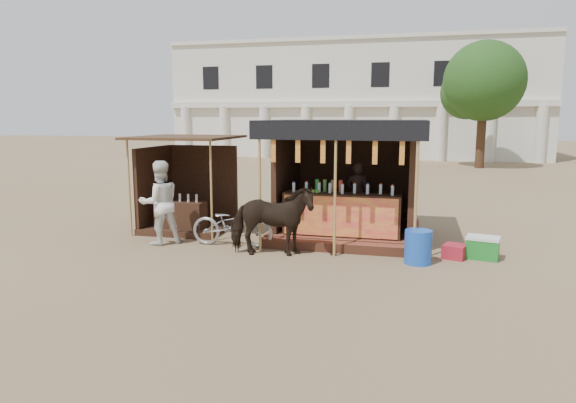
% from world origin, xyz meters
% --- Properties ---
extents(ground, '(120.00, 120.00, 0.00)m').
position_xyz_m(ground, '(0.00, 0.00, 0.00)').
color(ground, '#846B4C').
rests_on(ground, ground).
extents(main_stall, '(3.60, 3.61, 2.78)m').
position_xyz_m(main_stall, '(1.01, 3.36, 1.02)').
color(main_stall, brown).
rests_on(main_stall, ground).
extents(secondary_stall, '(2.40, 2.40, 2.38)m').
position_xyz_m(secondary_stall, '(-3.17, 3.24, 0.85)').
color(secondary_stall, '#3C2215').
rests_on(secondary_stall, ground).
extents(cow, '(1.87, 1.10, 1.48)m').
position_xyz_m(cow, '(-0.27, 1.26, 0.74)').
color(cow, black).
rests_on(cow, ground).
extents(motorbike, '(1.88, 0.67, 0.99)m').
position_xyz_m(motorbike, '(-1.33, 1.83, 0.49)').
color(motorbike, '#9A99A1').
rests_on(motorbike, ground).
extents(bystander, '(1.16, 1.15, 1.89)m').
position_xyz_m(bystander, '(-2.98, 1.63, 0.95)').
color(bystander, white).
rests_on(bystander, ground).
extents(blue_barrel, '(0.62, 0.62, 0.67)m').
position_xyz_m(blue_barrel, '(2.68, 1.42, 0.33)').
color(blue_barrel, blue).
rests_on(blue_barrel, ground).
extents(red_crate, '(0.54, 0.55, 0.28)m').
position_xyz_m(red_crate, '(3.41, 2.00, 0.14)').
color(red_crate, maroon).
rests_on(red_crate, ground).
extents(cooler, '(0.72, 0.57, 0.46)m').
position_xyz_m(cooler, '(3.95, 2.11, 0.23)').
color(cooler, '#1C7E27').
rests_on(cooler, ground).
extents(background_building, '(26.00, 7.45, 8.18)m').
position_xyz_m(background_building, '(-2.00, 29.94, 3.98)').
color(background_building, silver).
rests_on(background_building, ground).
extents(tree, '(4.50, 4.40, 7.00)m').
position_xyz_m(tree, '(5.81, 22.14, 4.63)').
color(tree, '#382314').
rests_on(tree, ground).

